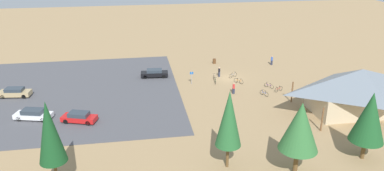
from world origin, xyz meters
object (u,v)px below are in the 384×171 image
(pine_far_east, at_px, (50,132))
(bicycle_teal_yard_front, at_px, (296,93))
(bicycle_white_by_bin, at_px, (214,77))
(car_red_back_corner, at_px, (79,117))
(lot_sign, at_px, (192,76))
(bicycle_green_trailside, at_px, (215,81))
(pine_midwest, at_px, (300,127))
(car_tan_by_curb, at_px, (15,92))
(pine_mideast, at_px, (370,117))
(visitor_at_bikes, at_px, (272,60))
(trash_bin, at_px, (214,61))
(bicycle_blue_edge_north, at_px, (264,93))
(car_black_mid_lot, at_px, (154,73))
(bicycle_orange_lone_east, at_px, (239,81))
(visitor_crossing_yard, at_px, (234,88))
(visitor_near_lot, at_px, (219,72))
(bike_pavilion, at_px, (360,87))
(bicycle_red_yard_left, at_px, (279,89))
(bicycle_purple_yard_center, at_px, (269,86))
(pine_east, at_px, (229,119))
(bicycle_silver_lone_west, at_px, (233,75))
(car_white_end_stall, at_px, (33,114))

(pine_far_east, relative_size, bicycle_teal_yard_front, 6.66)
(bicycle_white_by_bin, height_order, car_red_back_corner, car_red_back_corner)
(lot_sign, bearing_deg, bicycle_green_trailside, 177.26)
(pine_midwest, xyz_separation_m, car_tan_by_curb, (32.84, -25.14, -4.52))
(pine_mideast, distance_m, visitor_at_bikes, 32.33)
(trash_bin, xyz_separation_m, pine_mideast, (-8.42, 34.62, 4.39))
(bicycle_blue_edge_north, xyz_separation_m, bicycle_teal_yard_front, (-4.82, 0.59, -0.03))
(pine_far_east, bearing_deg, trash_bin, -123.43)
(bicycle_blue_edge_north, distance_m, car_black_mid_lot, 19.01)
(pine_far_east, xyz_separation_m, bicycle_orange_lone_east, (-24.42, -23.67, -5.44))
(pine_far_east, distance_m, car_black_mid_lot, 31.24)
(pine_midwest, distance_m, visitor_at_bikes, 35.36)
(lot_sign, relative_size, visitor_crossing_yard, 1.26)
(bicycle_white_by_bin, relative_size, visitor_crossing_yard, 0.93)
(trash_bin, xyz_separation_m, bicycle_blue_edge_north, (-3.94, 16.56, -0.07))
(visitor_near_lot, bearing_deg, bicycle_teal_yard_front, 134.06)
(bike_pavilion, height_order, bicycle_blue_edge_north, bike_pavilion)
(pine_mideast, height_order, visitor_near_lot, pine_mideast)
(lot_sign, bearing_deg, pine_midwest, 103.20)
(bicycle_red_yard_left, distance_m, car_red_back_corner, 29.64)
(bicycle_orange_lone_east, distance_m, bicycle_purple_yard_center, 4.99)
(car_tan_by_curb, relative_size, visitor_near_lot, 2.80)
(pine_east, bearing_deg, bicycle_red_yard_left, -124.97)
(visitor_near_lot, bearing_deg, bike_pavilion, 132.60)
(bike_pavilion, distance_m, lot_sign, 24.73)
(visitor_crossing_yard, bearing_deg, pine_east, 72.71)
(bicycle_silver_lone_west, relative_size, visitor_crossing_yard, 0.90)
(bicycle_green_trailside, xyz_separation_m, car_white_end_stall, (26.19, 8.99, 0.37))
(pine_mideast, relative_size, car_tan_by_curb, 1.61)
(visitor_near_lot, bearing_deg, visitor_at_bikes, -157.26)
(trash_bin, distance_m, car_white_end_stall, 34.23)
(bicycle_white_by_bin, distance_m, visitor_at_bikes, 13.62)
(bicycle_blue_edge_north, bearing_deg, lot_sign, -33.17)
(bicycle_teal_yard_front, height_order, car_white_end_stall, car_white_end_stall)
(bicycle_silver_lone_west, bearing_deg, bicycle_teal_yard_front, 128.75)
(bicycle_blue_edge_north, height_order, car_red_back_corner, car_red_back_corner)
(bicycle_green_trailside, bearing_deg, trash_bin, -101.74)
(bicycle_green_trailside, relative_size, car_tan_by_curb, 0.36)
(trash_bin, bearing_deg, visitor_near_lot, 83.78)
(pine_mideast, distance_m, bicycle_green_trailside, 26.94)
(trash_bin, relative_size, visitor_near_lot, 0.54)
(bicycle_purple_yard_center, height_order, bicycle_blue_edge_north, bicycle_blue_edge_north)
(bicycle_white_by_bin, bearing_deg, car_tan_by_curb, 4.88)
(trash_bin, xyz_separation_m, bicycle_red_yard_left, (-6.72, 15.30, -0.07))
(bicycle_purple_yard_center, bearing_deg, car_black_mid_lot, -24.11)
(visitor_at_bikes, bearing_deg, visitor_crossing_yard, 49.08)
(trash_bin, xyz_separation_m, car_tan_by_curb, (32.73, 10.99, 0.30))
(bicycle_red_yard_left, bearing_deg, bicycle_white_by_bin, -38.76)
(car_white_end_stall, bearing_deg, bicycle_blue_edge_north, -175.27)
(visitor_crossing_yard, xyz_separation_m, visitor_at_bikes, (-10.77, -12.43, 0.01))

